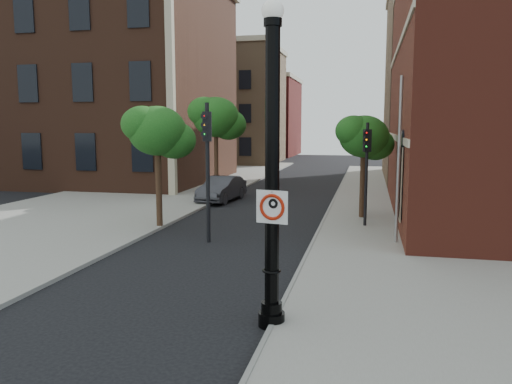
% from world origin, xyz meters
% --- Properties ---
extents(ground, '(120.00, 120.00, 0.00)m').
position_xyz_m(ground, '(0.00, 0.00, 0.00)').
color(ground, black).
rests_on(ground, ground).
extents(sidewalk_right, '(8.00, 60.00, 0.12)m').
position_xyz_m(sidewalk_right, '(6.00, 10.00, 0.06)').
color(sidewalk_right, gray).
rests_on(sidewalk_right, ground).
extents(sidewalk_left, '(10.00, 50.00, 0.12)m').
position_xyz_m(sidewalk_left, '(-9.00, 18.00, 0.06)').
color(sidewalk_left, gray).
rests_on(sidewalk_left, ground).
extents(curb_edge, '(0.10, 60.00, 0.14)m').
position_xyz_m(curb_edge, '(2.05, 10.00, 0.07)').
color(curb_edge, gray).
rests_on(curb_edge, ground).
extents(victorian_building, '(18.60, 14.60, 17.95)m').
position_xyz_m(victorian_building, '(-16.00, 23.97, 8.74)').
color(victorian_building, '#4F2B1D').
rests_on(victorian_building, ground).
extents(bg_building_tan_a, '(12.00, 12.00, 12.00)m').
position_xyz_m(bg_building_tan_a, '(-12.00, 44.00, 6.00)').
color(bg_building_tan_a, '#8A6A4B').
rests_on(bg_building_tan_a, ground).
extents(bg_building_red, '(12.00, 12.00, 10.00)m').
position_xyz_m(bg_building_red, '(-12.00, 58.00, 5.00)').
color(bg_building_red, maroon).
rests_on(bg_building_red, ground).
extents(lamppost, '(0.54, 0.54, 6.37)m').
position_xyz_m(lamppost, '(2.00, 0.12, 2.94)').
color(lamppost, black).
rests_on(lamppost, ground).
extents(no_parking_sign, '(0.64, 0.16, 0.65)m').
position_xyz_m(no_parking_sign, '(2.04, -0.04, 2.48)').
color(no_parking_sign, white).
rests_on(no_parking_sign, ground).
extents(parked_car, '(1.80, 4.18, 1.34)m').
position_xyz_m(parked_car, '(-3.82, 16.06, 0.67)').
color(parked_car, '#313137').
rests_on(parked_car, ground).
extents(traffic_signal_left, '(0.36, 0.42, 4.80)m').
position_xyz_m(traffic_signal_left, '(-1.55, 6.83, 3.24)').
color(traffic_signal_left, black).
rests_on(traffic_signal_left, ground).
extents(traffic_signal_right, '(0.34, 0.37, 4.15)m').
position_xyz_m(traffic_signal_right, '(3.74, 10.45, 2.80)').
color(traffic_signal_right, black).
rests_on(traffic_signal_right, ground).
extents(utility_pole, '(0.11, 0.11, 5.65)m').
position_xyz_m(utility_pole, '(4.80, 7.78, 2.83)').
color(utility_pole, '#999999').
rests_on(utility_pole, ground).
extents(street_tree_a, '(2.66, 2.40, 4.79)m').
position_xyz_m(street_tree_a, '(-4.13, 8.69, 3.77)').
color(street_tree_a, '#322014').
rests_on(street_tree_a, ground).
extents(street_tree_b, '(3.13, 2.83, 5.64)m').
position_xyz_m(street_tree_b, '(-4.63, 17.88, 4.45)').
color(street_tree_b, '#322014').
rests_on(street_tree_b, ground).
extents(street_tree_c, '(2.48, 2.24, 4.47)m').
position_xyz_m(street_tree_c, '(3.62, 12.36, 3.52)').
color(street_tree_c, '#322014').
rests_on(street_tree_c, ground).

